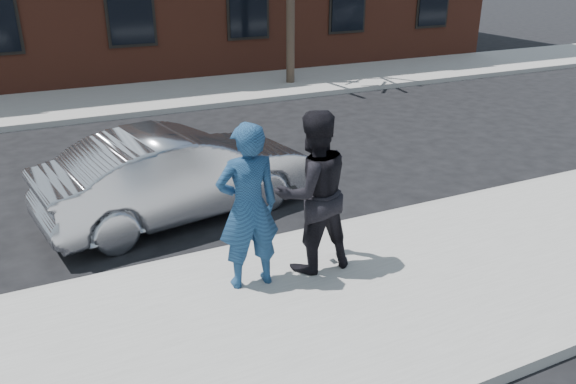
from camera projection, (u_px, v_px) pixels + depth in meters
ground at (348, 295)px, 6.92m from camera, size 100.00×100.00×0.00m
near_sidewalk at (360, 300)px, 6.68m from camera, size 50.00×3.50×0.15m
near_curb at (293, 237)px, 8.18m from camera, size 50.00×0.10×0.15m
far_sidewalk at (147, 97)px, 16.24m from camera, size 50.00×3.50×0.15m
far_curb at (162, 111)px, 14.74m from camera, size 50.00×0.10×0.15m
silver_sedan at (179, 173)px, 8.80m from camera, size 4.50×2.22×1.42m
man_hoodie at (248, 207)px, 6.50m from camera, size 0.78×0.56×2.05m
man_peacoat at (313, 192)px, 6.88m from camera, size 1.01×0.79×2.07m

